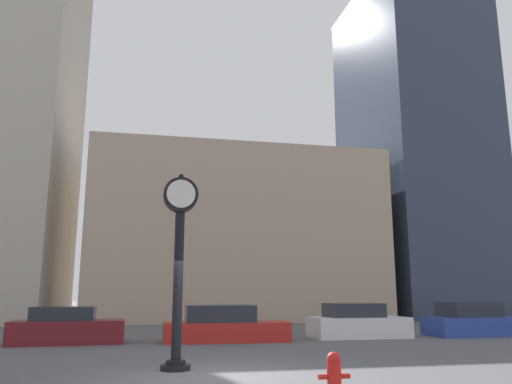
# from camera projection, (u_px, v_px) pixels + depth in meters

# --- Properties ---
(ground_plane) EXTENTS (200.00, 200.00, 0.00)m
(ground_plane) POSITION_uv_depth(u_px,v_px,m) (217.00, 377.00, 10.53)
(ground_plane) COLOR #515156
(building_storefront_row) EXTENTS (18.77, 12.00, 10.96)m
(building_storefront_row) POSITION_uv_depth(u_px,v_px,m) (232.00, 239.00, 35.46)
(building_storefront_row) COLOR tan
(building_storefront_row) RESTS_ON ground_plane
(building_glass_modern) EXTENTS (8.24, 12.00, 26.47)m
(building_glass_modern) POSITION_uv_depth(u_px,v_px,m) (412.00, 147.00, 39.92)
(building_glass_modern) COLOR #2D384C
(building_glass_modern) RESTS_ON ground_plane
(street_clock) EXTENTS (0.85, 0.69, 4.66)m
(street_clock) POSITION_uv_depth(u_px,v_px,m) (179.00, 247.00, 12.05)
(street_clock) COLOR black
(street_clock) RESTS_ON ground_plane
(car_maroon) EXTENTS (3.87, 1.84, 1.28)m
(car_maroon) POSITION_uv_depth(u_px,v_px,m) (67.00, 328.00, 17.55)
(car_maroon) COLOR maroon
(car_maroon) RESTS_ON ground_plane
(car_red) EXTENTS (4.58, 1.76, 1.31)m
(car_red) POSITION_uv_depth(u_px,v_px,m) (224.00, 326.00, 18.32)
(car_red) COLOR red
(car_red) RESTS_ON ground_plane
(car_white) EXTENTS (3.83, 1.90, 1.34)m
(car_white) POSITION_uv_depth(u_px,v_px,m) (357.00, 323.00, 19.88)
(car_white) COLOR silver
(car_white) RESTS_ON ground_plane
(car_blue) EXTENTS (3.93, 1.84, 1.37)m
(car_blue) POSITION_uv_depth(u_px,v_px,m) (473.00, 322.00, 20.77)
(car_blue) COLOR #28429E
(car_blue) RESTS_ON ground_plane
(fire_hydrant_far) EXTENTS (0.58, 0.25, 0.73)m
(fire_hydrant_far) POSITION_uv_depth(u_px,v_px,m) (334.00, 373.00, 8.78)
(fire_hydrant_far) COLOR red
(fire_hydrant_far) RESTS_ON ground_plane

